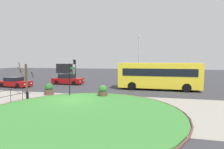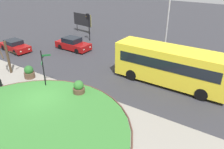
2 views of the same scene
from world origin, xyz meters
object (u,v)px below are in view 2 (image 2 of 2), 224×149
car_near_lane (15,46)px  billboard_left (82,20)px  car_far_lane (73,44)px  lamppost_tall (168,20)px  bollard_foreground (0,83)px  planter_kerbside (79,88)px  signpost_directional (43,66)px  bus_yellow (170,65)px  traffic_light_near (88,21)px  planter_near_signpost (29,72)px  street_tree_bare (7,56)px

car_near_lane → billboard_left: size_ratio=1.21×
car_far_lane → lamppost_tall: (10.23, 4.32, 3.35)m
bollard_foreground → car_near_lane: size_ratio=0.17×
car_near_lane → planter_kerbside: car_near_lane is taller
signpost_directional → lamppost_tall: 14.07m
bollard_foreground → bus_yellow: bus_yellow is taller
bus_yellow → traffic_light_near: (-13.82, 6.03, 0.97)m
car_far_lane → planter_kerbside: (7.72, -7.74, -0.16)m
bollard_foreground → traffic_light_near: traffic_light_near is taller
car_near_lane → planter_near_signpost: bearing=-21.2°
bollard_foreground → lamppost_tall: bearing=59.3°
traffic_light_near → bus_yellow: bearing=140.8°
car_near_lane → car_far_lane: 7.04m
lamppost_tall → street_tree_bare: 16.78m
bus_yellow → lamppost_tall: size_ratio=1.28×
signpost_directional → bollard_foreground: (-3.14, -2.23, -1.51)m
bus_yellow → planter_near_signpost: size_ratio=7.95×
car_near_lane → billboard_left: bearing=87.9°
bus_yellow → car_near_lane: bearing=-173.0°
planter_near_signpost → street_tree_bare: size_ratio=0.36×
car_near_lane → lamppost_tall: lamppost_tall is taller
lamppost_tall → billboard_left: lamppost_tall is taller
traffic_light_near → billboard_left: traffic_light_near is taller
car_near_lane → car_far_lane: size_ratio=1.00×
lamppost_tall → bollard_foreground: bearing=-120.7°
planter_kerbside → car_far_lane: bearing=134.9°
lamppost_tall → street_tree_bare: bearing=-129.9°
bus_yellow → traffic_light_near: bearing=156.8°
planter_near_signpost → street_tree_bare: bearing=-171.9°
bus_yellow → planter_kerbside: size_ratio=8.19×
traffic_light_near → planter_near_signpost: bearing=87.0°
car_far_lane → planter_near_signpost: bearing=-75.2°
planter_kerbside → street_tree_bare: 8.28m
lamppost_tall → planter_kerbside: (-2.51, -12.06, -3.51)m
traffic_light_near → lamppost_tall: lamppost_tall is taller
planter_kerbside → car_near_lane: bearing=165.4°
signpost_directional → planter_kerbside: 3.54m
signpost_directional → car_far_lane: (-4.53, 8.37, -1.22)m
planter_near_signpost → planter_kerbside: planter_near_signpost is taller
traffic_light_near → car_near_lane: bearing=43.5°
bus_yellow → car_near_lane: (-18.74, -2.18, -1.13)m
signpost_directional → planter_kerbside: bearing=11.1°
signpost_directional → car_near_lane: signpost_directional is taller
traffic_light_near → planter_kerbside: bearing=110.1°
car_far_lane → billboard_left: billboard_left is taller
lamppost_tall → planter_kerbside: 12.81m
car_near_lane → planter_near_signpost: size_ratio=3.74×
bus_yellow → car_near_lane: size_ratio=2.13×
signpost_directional → street_tree_bare: (-4.96, -0.08, -0.13)m
traffic_light_near → lamppost_tall: 10.99m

